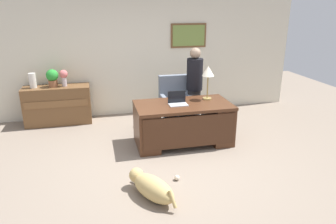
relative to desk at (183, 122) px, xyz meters
The scene contains 14 objects.
ground_plane 0.86m from the desk, 119.82° to the right, with size 12.00×12.00×0.00m, color gray.
back_wall 2.19m from the desk, 100.76° to the left, with size 7.00×0.16×2.70m.
desk is the anchor object (origin of this frame).
credenza 2.78m from the desk, 145.08° to the left, with size 1.33×0.50×0.80m.
armchair 0.87m from the desk, 85.32° to the left, with size 0.60×0.59×1.04m.
person_standing 1.02m from the desk, 60.90° to the left, with size 0.32×0.32×1.61m.
dog_lying 1.78m from the desk, 119.33° to the right, with size 0.62×0.80×0.30m.
laptop 0.41m from the desk, 166.99° to the left, with size 0.32×0.22×0.22m.
desk_lamp 0.99m from the desk, 21.70° to the left, with size 0.22×0.22×0.61m.
vase_with_flowers 2.71m from the desk, 142.88° to the left, with size 0.17×0.17×0.34m.
vase_empty 3.19m from the desk, 149.53° to the left, with size 0.14×0.14×0.30m, color silver.
potted_plant 2.88m from the desk, 145.58° to the left, with size 0.24×0.24×0.36m.
dog_toy_ball 1.33m from the desk, 109.73° to the right, with size 0.08×0.08×0.08m, color beige.
dog_toy_bone 1.60m from the desk, 131.30° to the right, with size 0.19×0.05×0.05m, color beige.
Camera 1 is at (-1.09, -4.38, 2.41)m, focal length 33.61 mm.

